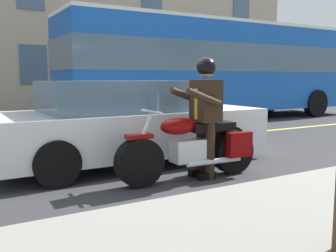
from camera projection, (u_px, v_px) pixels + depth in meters
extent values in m
plane|color=#333335|center=(161.00, 164.00, 6.39)|extent=(80.00, 80.00, 0.00)
cube|color=#E5DB4C|center=(116.00, 145.00, 8.10)|extent=(60.00, 0.16, 0.01)
cylinder|color=black|center=(139.00, 162.00, 5.00)|extent=(0.67, 0.22, 0.66)
cylinder|color=black|center=(232.00, 152.00, 5.73)|extent=(0.67, 0.22, 0.66)
cube|color=silver|center=(191.00, 150.00, 5.37)|extent=(0.57, 0.30, 0.32)
ellipsoid|color=#720505|center=(179.00, 126.00, 5.23)|extent=(0.57, 0.30, 0.24)
cube|color=black|center=(211.00, 127.00, 5.49)|extent=(0.71, 0.30, 0.12)
cube|color=#720505|center=(239.00, 144.00, 5.50)|extent=(0.40, 0.13, 0.36)
cube|color=#720505|center=(221.00, 140.00, 5.88)|extent=(0.40, 0.13, 0.36)
cylinder|color=silver|center=(141.00, 142.00, 4.98)|extent=(0.35, 0.06, 0.76)
cylinder|color=silver|center=(151.00, 112.00, 5.00)|extent=(0.05, 0.60, 0.04)
cube|color=#720505|center=(139.00, 136.00, 4.96)|extent=(0.36, 0.17, 0.06)
cylinder|color=silver|center=(214.00, 161.00, 5.39)|extent=(0.90, 0.11, 0.08)
cube|color=slate|center=(153.00, 103.00, 5.00)|extent=(0.05, 0.32, 0.28)
cylinder|color=black|center=(210.00, 150.00, 5.38)|extent=(0.14, 0.14, 0.84)
cube|color=black|center=(206.00, 176.00, 5.40)|extent=(0.26, 0.12, 0.10)
cylinder|color=black|center=(201.00, 147.00, 5.59)|extent=(0.14, 0.14, 0.84)
cube|color=black|center=(197.00, 172.00, 5.61)|extent=(0.26, 0.12, 0.10)
cube|color=black|center=(206.00, 101.00, 5.40)|extent=(0.33, 0.41, 0.60)
cube|color=#B28C14|center=(196.00, 104.00, 5.33)|extent=(0.03, 0.07, 0.44)
cylinder|color=black|center=(204.00, 98.00, 5.11)|extent=(0.55, 0.12, 0.28)
cylinder|color=black|center=(187.00, 96.00, 5.50)|extent=(0.55, 0.12, 0.28)
sphere|color=tan|center=(206.00, 71.00, 5.34)|extent=(0.22, 0.22, 0.22)
sphere|color=black|center=(206.00, 67.00, 5.34)|extent=(0.28, 0.28, 0.28)
cube|color=blue|center=(219.00, 68.00, 13.10)|extent=(11.00, 2.50, 2.85)
cube|color=slate|center=(219.00, 59.00, 13.06)|extent=(11.04, 2.52, 0.90)
cube|color=slate|center=(324.00, 64.00, 15.81)|extent=(0.06, 2.40, 1.90)
cube|color=white|center=(220.00, 25.00, 12.91)|extent=(11.00, 2.50, 0.10)
cylinder|color=black|center=(269.00, 100.00, 16.08)|extent=(1.00, 0.30, 1.00)
cylinder|color=black|center=(316.00, 103.00, 14.02)|extent=(1.00, 0.30, 1.00)
cylinder|color=black|center=(121.00, 106.00, 12.71)|extent=(1.00, 0.30, 1.00)
cylinder|color=black|center=(155.00, 111.00, 10.65)|extent=(1.00, 0.30, 1.00)
cube|color=white|center=(130.00, 131.00, 6.41)|extent=(4.60, 1.80, 0.70)
cube|color=slate|center=(118.00, 99.00, 6.24)|extent=(2.40, 1.60, 0.60)
cylinder|color=black|center=(176.00, 132.00, 7.89)|extent=(0.64, 0.22, 0.64)
cylinder|color=black|center=(228.00, 144.00, 6.43)|extent=(0.64, 0.22, 0.64)
cylinder|color=black|center=(32.00, 144.00, 6.45)|extent=(0.64, 0.22, 0.64)
cylinder|color=black|center=(56.00, 163.00, 4.99)|extent=(0.64, 0.22, 0.64)
cube|color=slate|center=(240.00, 68.00, 21.08)|extent=(1.10, 0.06, 1.60)
cube|color=slate|center=(152.00, 66.00, 18.32)|extent=(1.10, 0.06, 1.60)
cube|color=slate|center=(33.00, 64.00, 15.57)|extent=(1.10, 0.06, 1.60)
cube|color=slate|center=(241.00, 13.00, 20.69)|extent=(1.10, 0.06, 1.60)
cube|color=slate|center=(152.00, 3.00, 17.94)|extent=(1.10, 0.06, 1.60)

